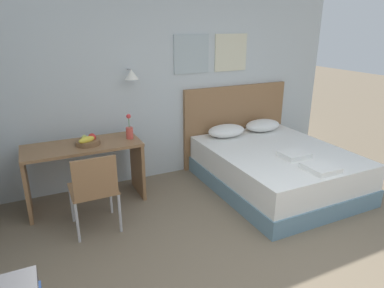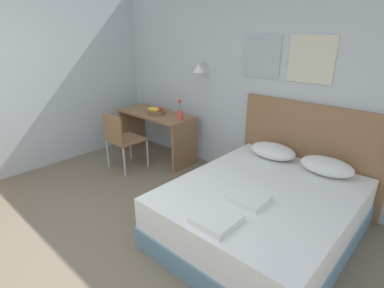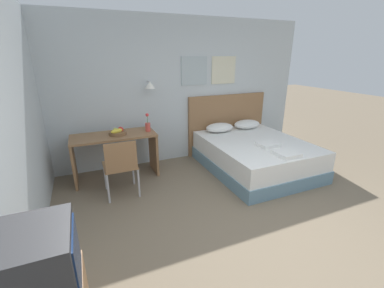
{
  "view_description": "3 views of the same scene",
  "coord_description": "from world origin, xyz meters",
  "px_view_note": "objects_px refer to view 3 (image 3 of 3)",
  "views": [
    {
      "loc": [
        -1.72,
        -1.57,
        2.1
      ],
      "look_at": [
        -0.03,
        1.98,
        0.71
      ],
      "focal_mm": 32.0,
      "sensor_mm": 36.0,
      "label": 1
    },
    {
      "loc": [
        2.33,
        -0.66,
        2.02
      ],
      "look_at": [
        0.15,
        1.72,
        0.77
      ],
      "focal_mm": 28.0,
      "sensor_mm": 36.0,
      "label": 2
    },
    {
      "loc": [
        -1.65,
        -1.79,
        2.0
      ],
      "look_at": [
        -0.25,
        1.49,
        0.75
      ],
      "focal_mm": 24.0,
      "sensor_mm": 36.0,
      "label": 3
    }
  ],
  "objects_px": {
    "pillow_left": "(220,128)",
    "desk": "(115,147)",
    "headboard": "(227,124)",
    "desk_chair": "(121,164)",
    "television": "(36,266)",
    "pillow_right": "(247,124)",
    "bed": "(255,155)",
    "folded_towel_near_foot": "(268,144)",
    "folded_towel_mid_bed": "(286,154)",
    "flower_vase": "(148,125)",
    "fruit_bowl": "(118,132)"
  },
  "relations": [
    {
      "from": "folded_towel_near_foot",
      "to": "desk_chair",
      "type": "distance_m",
      "value": 2.39
    },
    {
      "from": "folded_towel_mid_bed",
      "to": "flower_vase",
      "type": "xyz_separation_m",
      "value": [
        -1.78,
        1.38,
        0.29
      ]
    },
    {
      "from": "desk_chair",
      "to": "television",
      "type": "distance_m",
      "value": 2.24
    },
    {
      "from": "desk",
      "to": "pillow_right",
      "type": "bearing_deg",
      "value": 2.33
    },
    {
      "from": "television",
      "to": "desk",
      "type": "bearing_deg",
      "value": 74.74
    },
    {
      "from": "pillow_right",
      "to": "folded_towel_mid_bed",
      "type": "height_order",
      "value": "pillow_right"
    },
    {
      "from": "headboard",
      "to": "folded_towel_mid_bed",
      "type": "bearing_deg",
      "value": -90.07
    },
    {
      "from": "pillow_left",
      "to": "desk",
      "type": "bearing_deg",
      "value": -176.93
    },
    {
      "from": "headboard",
      "to": "flower_vase",
      "type": "height_order",
      "value": "headboard"
    },
    {
      "from": "bed",
      "to": "flower_vase",
      "type": "relative_size",
      "value": 6.45
    },
    {
      "from": "bed",
      "to": "television",
      "type": "relative_size",
      "value": 4.12
    },
    {
      "from": "bed",
      "to": "television",
      "type": "xyz_separation_m",
      "value": [
        -3.11,
        -2.12,
        0.6
      ]
    },
    {
      "from": "desk",
      "to": "television",
      "type": "bearing_deg",
      "value": -105.26
    },
    {
      "from": "pillow_right",
      "to": "desk_chair",
      "type": "xyz_separation_m",
      "value": [
        -2.69,
        -0.8,
        -0.1
      ]
    },
    {
      "from": "bed",
      "to": "pillow_left",
      "type": "relative_size",
      "value": 3.53
    },
    {
      "from": "folded_towel_near_foot",
      "to": "desk_chair",
      "type": "relative_size",
      "value": 0.38
    },
    {
      "from": "desk",
      "to": "fruit_bowl",
      "type": "distance_m",
      "value": 0.27
    },
    {
      "from": "pillow_right",
      "to": "flower_vase",
      "type": "distance_m",
      "value": 2.13
    },
    {
      "from": "pillow_right",
      "to": "folded_towel_mid_bed",
      "type": "relative_size",
      "value": 1.63
    },
    {
      "from": "bed",
      "to": "desk_chair",
      "type": "relative_size",
      "value": 2.27
    },
    {
      "from": "folded_towel_mid_bed",
      "to": "television",
      "type": "bearing_deg",
      "value": -156.19
    },
    {
      "from": "bed",
      "to": "desk",
      "type": "height_order",
      "value": "desk"
    },
    {
      "from": "desk_chair",
      "to": "flower_vase",
      "type": "relative_size",
      "value": 2.84
    },
    {
      "from": "bed",
      "to": "folded_towel_near_foot",
      "type": "height_order",
      "value": "folded_towel_near_foot"
    },
    {
      "from": "fruit_bowl",
      "to": "flower_vase",
      "type": "height_order",
      "value": "flower_vase"
    },
    {
      "from": "headboard",
      "to": "pillow_left",
      "type": "relative_size",
      "value": 3.1
    },
    {
      "from": "folded_towel_near_foot",
      "to": "desk",
      "type": "xyz_separation_m",
      "value": [
        -2.37,
        0.95,
        -0.03
      ]
    },
    {
      "from": "pillow_right",
      "to": "television",
      "type": "relative_size",
      "value": 1.16
    },
    {
      "from": "folded_towel_near_foot",
      "to": "flower_vase",
      "type": "distance_m",
      "value": 2.05
    },
    {
      "from": "television",
      "to": "flower_vase",
      "type": "bearing_deg",
      "value": 64.29
    },
    {
      "from": "folded_towel_near_foot",
      "to": "desk_chair",
      "type": "xyz_separation_m",
      "value": [
        -2.38,
        0.26,
        -0.04
      ]
    },
    {
      "from": "fruit_bowl",
      "to": "folded_towel_near_foot",
      "type": "bearing_deg",
      "value": -21.78
    },
    {
      "from": "pillow_left",
      "to": "desk",
      "type": "distance_m",
      "value": 2.04
    },
    {
      "from": "fruit_bowl",
      "to": "desk",
      "type": "bearing_deg",
      "value": 153.13
    },
    {
      "from": "folded_towel_mid_bed",
      "to": "desk",
      "type": "distance_m",
      "value": 2.74
    },
    {
      "from": "folded_towel_mid_bed",
      "to": "desk",
      "type": "bearing_deg",
      "value": 149.19
    },
    {
      "from": "folded_towel_near_foot",
      "to": "pillow_right",
      "type": "bearing_deg",
      "value": 73.78
    },
    {
      "from": "bed",
      "to": "fruit_bowl",
      "type": "relative_size",
      "value": 7.11
    },
    {
      "from": "fruit_bowl",
      "to": "pillow_left",
      "type": "bearing_deg",
      "value": 4.15
    },
    {
      "from": "headboard",
      "to": "desk",
      "type": "height_order",
      "value": "headboard"
    },
    {
      "from": "headboard",
      "to": "fruit_bowl",
      "type": "xyz_separation_m",
      "value": [
        -2.29,
        -0.41,
        0.19
      ]
    },
    {
      "from": "folded_towel_near_foot",
      "to": "flower_vase",
      "type": "height_order",
      "value": "flower_vase"
    },
    {
      "from": "pillow_left",
      "to": "desk_chair",
      "type": "bearing_deg",
      "value": -158.53
    },
    {
      "from": "pillow_left",
      "to": "desk",
      "type": "height_order",
      "value": "desk"
    },
    {
      "from": "folded_towel_near_foot",
      "to": "fruit_bowl",
      "type": "distance_m",
      "value": 2.49
    },
    {
      "from": "pillow_left",
      "to": "folded_towel_mid_bed",
      "type": "distance_m",
      "value": 1.55
    },
    {
      "from": "pillow_right",
      "to": "pillow_left",
      "type": "bearing_deg",
      "value": 180.0
    },
    {
      "from": "desk_chair",
      "to": "desk",
      "type": "bearing_deg",
      "value": 89.28
    },
    {
      "from": "desk",
      "to": "fruit_bowl",
      "type": "relative_size",
      "value": 4.77
    },
    {
      "from": "desk_chair",
      "to": "folded_towel_near_foot",
      "type": "bearing_deg",
      "value": -6.23
    }
  ]
}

